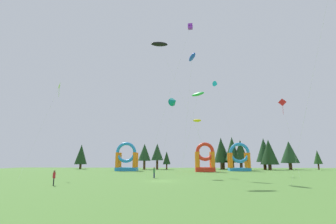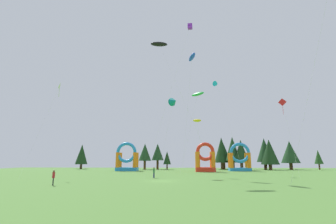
% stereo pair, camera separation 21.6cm
% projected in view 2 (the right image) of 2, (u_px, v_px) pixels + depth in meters
% --- Properties ---
extents(ground_plane, '(120.00, 120.00, 0.00)m').
position_uv_depth(ground_plane, '(162.00, 181.00, 35.09)').
color(ground_plane, '#548438').
extents(kite_cyan_delta, '(5.39, 5.17, 21.54)m').
position_uv_depth(kite_cyan_delta, '(216.00, 84.00, 60.08)').
color(kite_cyan_delta, '#19B7CC').
rests_on(kite_cyan_delta, ground_plane).
extents(kite_lime_diamond, '(1.81, 7.93, 17.13)m').
position_uv_depth(kite_lime_diamond, '(60.00, 87.00, 47.43)').
color(kite_lime_diamond, '#8CD826').
rests_on(kite_lime_diamond, ground_plane).
extents(kite_purple_box, '(8.11, 1.29, 25.86)m').
position_uv_depth(kite_purple_box, '(190.00, 27.00, 42.94)').
color(kite_purple_box, purple).
rests_on(kite_purple_box, ground_plane).
extents(kite_green_parafoil, '(4.88, 5.33, 15.16)m').
position_uv_depth(kite_green_parafoil, '(198.00, 94.00, 45.27)').
color(kite_green_parafoil, green).
rests_on(kite_green_parafoil, ground_plane).
extents(kite_yellow_parafoil, '(2.32, 2.45, 10.79)m').
position_uv_depth(kite_yellow_parafoil, '(197.00, 121.00, 48.12)').
color(kite_yellow_parafoil, yellow).
rests_on(kite_yellow_parafoil, ground_plane).
extents(kite_blue_parafoil, '(3.12, 10.30, 22.63)m').
position_uv_depth(kite_blue_parafoil, '(192.00, 57.00, 47.06)').
color(kite_blue_parafoil, blue).
rests_on(kite_blue_parafoil, ground_plane).
extents(kite_black_parafoil, '(11.32, 3.45, 23.64)m').
position_uv_depth(kite_black_parafoil, '(159.00, 44.00, 44.56)').
color(kite_black_parafoil, black).
rests_on(kite_black_parafoil, ground_plane).
extents(kite_teal_delta, '(3.95, 3.09, 14.89)m').
position_uv_depth(kite_teal_delta, '(174.00, 101.00, 48.41)').
color(kite_teal_delta, '#0C7F7A').
rests_on(kite_teal_delta, ground_plane).
extents(kite_red_diamond, '(1.44, 2.18, 13.03)m').
position_uv_depth(kite_red_diamond, '(282.00, 103.00, 42.72)').
color(kite_red_diamond, red).
rests_on(kite_red_diamond, ground_plane).
extents(person_near_camera, '(0.41, 0.41, 1.74)m').
position_uv_depth(person_near_camera, '(54.00, 176.00, 29.34)').
color(person_near_camera, black).
rests_on(person_near_camera, ground_plane).
extents(person_far_side, '(0.41, 0.41, 1.76)m').
position_uv_depth(person_far_side, '(154.00, 172.00, 41.04)').
color(person_far_side, navy).
rests_on(person_far_side, ground_plane).
extents(inflatable_blue_arch, '(5.57, 3.58, 7.46)m').
position_uv_depth(inflatable_blue_arch, '(240.00, 160.00, 66.94)').
color(inflatable_blue_arch, '#268CD8').
rests_on(inflatable_blue_arch, ground_plane).
extents(inflatable_red_slide, '(5.68, 3.64, 7.62)m').
position_uv_depth(inflatable_red_slide, '(127.00, 160.00, 67.55)').
color(inflatable_red_slide, '#268CD8').
rests_on(inflatable_red_slide, ground_plane).
extents(inflatable_orange_dome, '(4.81, 3.78, 7.22)m').
position_uv_depth(inflatable_orange_dome, '(205.00, 161.00, 62.78)').
color(inflatable_orange_dome, red).
rests_on(inflatable_orange_dome, ground_plane).
extents(tree_row_0, '(3.98, 3.98, 7.95)m').
position_uv_depth(tree_row_0, '(82.00, 154.00, 82.92)').
color(tree_row_0, '#4C331E').
rests_on(tree_row_0, ground_plane).
extents(tree_row_1, '(3.91, 3.91, 7.90)m').
position_uv_depth(tree_row_1, '(145.00, 152.00, 77.85)').
color(tree_row_1, '#4C331E').
rests_on(tree_row_1, ground_plane).
extents(tree_row_2, '(3.78, 3.78, 7.95)m').
position_uv_depth(tree_row_2, '(158.00, 152.00, 78.66)').
color(tree_row_2, '#4C331E').
rests_on(tree_row_2, ground_plane).
extents(tree_row_3, '(2.39, 2.39, 5.56)m').
position_uv_depth(tree_row_3, '(167.00, 158.00, 77.96)').
color(tree_row_3, '#4C331E').
rests_on(tree_row_3, ground_plane).
extents(tree_row_4, '(4.70, 4.70, 9.94)m').
position_uv_depth(tree_row_4, '(222.00, 150.00, 78.90)').
color(tree_row_4, '#4C331E').
rests_on(tree_row_4, ground_plane).
extents(tree_row_5, '(4.54, 4.54, 8.29)m').
position_uv_depth(tree_row_5, '(223.00, 153.00, 80.07)').
color(tree_row_5, '#4C331E').
rests_on(tree_row_5, ground_plane).
extents(tree_row_6, '(4.42, 4.42, 9.85)m').
position_uv_depth(tree_row_6, '(233.00, 149.00, 76.18)').
color(tree_row_6, '#4C331E').
rests_on(tree_row_6, ground_plane).
extents(tree_row_7, '(4.58, 4.58, 8.78)m').
position_uv_depth(tree_row_7, '(241.00, 151.00, 74.40)').
color(tree_row_7, '#4C331E').
rests_on(tree_row_7, ground_plane).
extents(tree_row_8, '(4.85, 4.85, 9.48)m').
position_uv_depth(tree_row_8, '(264.00, 150.00, 76.33)').
color(tree_row_8, '#4C331E').
rests_on(tree_row_8, ground_plane).
extents(tree_row_9, '(5.23, 5.23, 8.92)m').
position_uv_depth(tree_row_9, '(269.00, 152.00, 74.35)').
color(tree_row_9, '#4C331E').
rests_on(tree_row_9, ground_plane).
extents(tree_row_10, '(5.41, 5.41, 8.59)m').
position_uv_depth(tree_row_10, '(290.00, 152.00, 76.40)').
color(tree_row_10, '#4C331E').
rests_on(tree_row_10, ground_plane).
extents(tree_row_11, '(2.43, 2.43, 5.85)m').
position_uv_depth(tree_row_11, '(318.00, 157.00, 75.16)').
color(tree_row_11, '#4C331E').
rests_on(tree_row_11, ground_plane).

